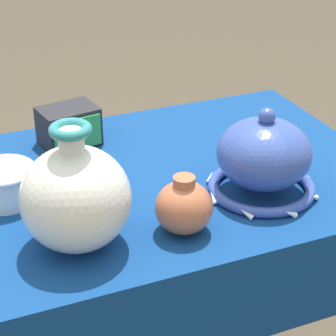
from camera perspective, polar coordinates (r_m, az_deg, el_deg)
name	(u,v)px	position (r m, az deg, el deg)	size (l,w,h in m)	color
display_table	(153,216)	(1.47, -1.34, -4.21)	(1.03, 0.69, 0.80)	#38383D
vase_tall_bulbous	(76,197)	(1.17, -8.05, -2.55)	(0.20, 0.20, 0.24)	white
vase_dome_bell	(264,159)	(1.35, 8.32, 0.77)	(0.24, 0.24, 0.19)	#3851A8
mosaic_tile_box	(69,126)	(1.57, -8.61, 3.60)	(0.15, 0.12, 0.09)	#232328
jar_round_terracotta	(184,207)	(1.22, 1.39, -3.39)	(0.11, 0.11, 0.12)	#BC6642
cup_wide_porcelain	(4,183)	(1.36, -14.08, -1.28)	(0.13, 0.13, 0.08)	white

